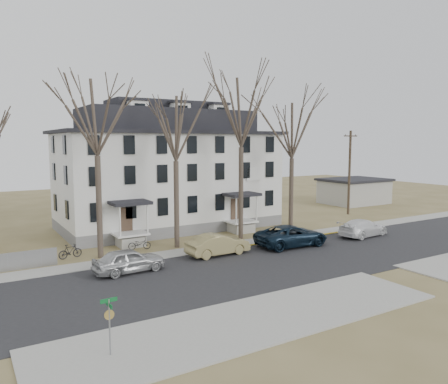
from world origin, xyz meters
TOP-DOWN VIEW (x-y plane):
  - ground at (0.00, 0.00)m, footprint 120.00×120.00m
  - main_road at (0.00, 2.00)m, footprint 120.00×10.00m
  - far_sidewalk at (0.00, 8.00)m, footprint 120.00×2.00m
  - near_sidewalk_left at (-8.00, -5.00)m, footprint 20.00×5.00m
  - yellow_curb at (5.00, 7.10)m, footprint 14.00×0.25m
  - boarding_house at (-2.00, 17.95)m, footprint 20.80×12.36m
  - distant_building at (26.00, 20.00)m, footprint 8.50×6.50m
  - tree_far_left at (-11.00, 9.80)m, footprint 8.40×8.40m
  - tree_mid_left at (-5.00, 9.80)m, footprint 7.80×7.80m
  - tree_center at (1.00, 9.80)m, footprint 9.00×9.00m
  - tree_mid_right at (6.50, 9.80)m, footprint 7.80×7.80m
  - utility_pole_far at (18.50, 14.00)m, footprint 2.00×0.28m
  - car_silver at (-10.47, 5.22)m, footprint 4.62×2.10m
  - car_tan at (-3.52, 5.95)m, footprint 4.79×1.81m
  - car_navy at (2.87, 5.34)m, footprint 6.11×3.04m
  - car_white at (10.55, 4.90)m, footprint 5.35×2.66m
  - bicycle_left at (-7.84, 10.47)m, footprint 1.79×1.06m
  - bicycle_right at (-12.93, 10.59)m, footprint 1.74×0.76m
  - street_sign at (-14.70, -4.90)m, footprint 0.66×0.66m

SIDE VIEW (x-z plane):
  - ground at x=0.00m, z-range 0.00..0.00m
  - main_road at x=0.00m, z-range -0.02..0.02m
  - far_sidewalk at x=0.00m, z-range -0.04..0.04m
  - near_sidewalk_left at x=-8.00m, z-range -0.04..0.04m
  - yellow_curb at x=5.00m, z-range -0.03..0.03m
  - bicycle_left at x=-7.84m, z-range 0.00..0.89m
  - bicycle_right at x=-12.93m, z-range 0.00..1.01m
  - car_white at x=10.55m, z-range 0.00..1.49m
  - car_silver at x=-10.47m, z-range 0.00..1.54m
  - car_tan at x=-3.52m, z-range 0.00..1.56m
  - car_navy at x=2.87m, z-range 0.00..1.66m
  - street_sign at x=-14.70m, z-range 0.41..2.74m
  - distant_building at x=26.00m, z-range 0.00..3.35m
  - utility_pole_far at x=18.50m, z-range 0.15..9.65m
  - boarding_house at x=-2.00m, z-range -0.65..11.40m
  - tree_mid_left at x=-5.00m, z-range 3.23..15.97m
  - tree_mid_right at x=6.50m, z-range 3.23..15.97m
  - tree_far_left at x=-11.00m, z-range 3.48..17.20m
  - tree_center at x=1.00m, z-range 3.73..18.43m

